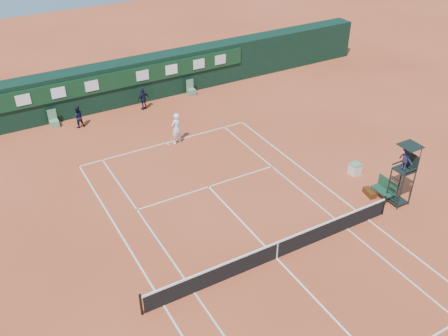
# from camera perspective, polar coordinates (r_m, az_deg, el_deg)

# --- Properties ---
(ground) EXTENTS (90.00, 90.00, 0.00)m
(ground) POSITION_cam_1_polar(r_m,az_deg,el_deg) (22.72, 6.02, -10.22)
(ground) COLOR #C5522E
(ground) RESTS_ON ground
(court_lines) EXTENTS (11.05, 23.85, 0.01)m
(court_lines) POSITION_cam_1_polar(r_m,az_deg,el_deg) (22.72, 6.02, -10.20)
(court_lines) COLOR silver
(court_lines) RESTS_ON ground
(tennis_net) EXTENTS (12.90, 0.10, 1.10)m
(tennis_net) POSITION_cam_1_polar(r_m,az_deg,el_deg) (22.38, 6.09, -9.26)
(tennis_net) COLOR black
(tennis_net) RESTS_ON ground
(back_wall) EXTENTS (40.00, 1.65, 3.00)m
(back_wall) POSITION_cam_1_polar(r_m,az_deg,el_deg) (36.28, -11.21, 9.62)
(back_wall) COLOR black
(back_wall) RESTS_ON ground
(linesman_chair_left) EXTENTS (0.55, 0.50, 1.15)m
(linesman_chair_left) POSITION_cam_1_polar(r_m,az_deg,el_deg) (34.50, -18.85, 4.97)
(linesman_chair_left) COLOR #62956A
(linesman_chair_left) RESTS_ON ground
(linesman_chair_right) EXTENTS (0.55, 0.50, 1.15)m
(linesman_chair_right) POSITION_cam_1_polar(r_m,az_deg,el_deg) (37.21, -3.78, 8.78)
(linesman_chair_right) COLOR #5B8C64
(linesman_chair_right) RESTS_ON ground
(umpire_chair) EXTENTS (0.96, 0.95, 3.42)m
(umpire_chair) POSITION_cam_1_polar(r_m,az_deg,el_deg) (25.93, 20.06, 0.58)
(umpire_chair) COLOR black
(umpire_chair) RESTS_ON ground
(player_bench) EXTENTS (0.56, 1.20, 1.10)m
(player_bench) POSITION_cam_1_polar(r_m,az_deg,el_deg) (27.13, 17.89, -2.16)
(player_bench) COLOR #183C2A
(player_bench) RESTS_ON ground
(tennis_bag) EXTENTS (0.51, 0.88, 0.31)m
(tennis_bag) POSITION_cam_1_polar(r_m,az_deg,el_deg) (27.31, 16.29, -2.73)
(tennis_bag) COLOR black
(tennis_bag) RESTS_ON ground
(cooler) EXTENTS (0.57, 0.57, 0.65)m
(cooler) POSITION_cam_1_polar(r_m,az_deg,el_deg) (28.77, 14.74, -0.07)
(cooler) COLOR silver
(cooler) RESTS_ON ground
(tennis_ball) EXTENTS (0.07, 0.07, 0.07)m
(tennis_ball) POSITION_cam_1_polar(r_m,az_deg,el_deg) (26.98, -2.51, -2.03)
(tennis_ball) COLOR #BCDA32
(tennis_ball) RESTS_ON ground
(player) EXTENTS (0.85, 0.70, 2.01)m
(player) POSITION_cam_1_polar(r_m,az_deg,el_deg) (30.61, -5.47, 4.53)
(player) COLOR white
(player) RESTS_ON ground
(ball_kid_left) EXTENTS (0.73, 0.57, 1.49)m
(ball_kid_left) POSITION_cam_1_polar(r_m,az_deg,el_deg) (33.75, -16.37, 5.63)
(ball_kid_left) COLOR black
(ball_kid_left) RESTS_ON ground
(ball_kid_right) EXTENTS (0.96, 0.55, 1.54)m
(ball_kid_right) POSITION_cam_1_polar(r_m,az_deg,el_deg) (35.22, -9.19, 7.79)
(ball_kid_right) COLOR black
(ball_kid_right) RESTS_ON ground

